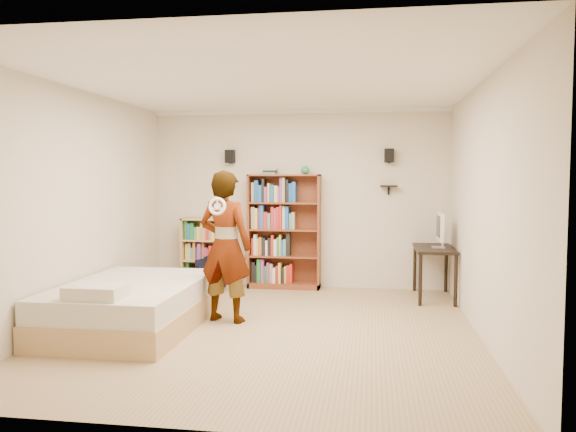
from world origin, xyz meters
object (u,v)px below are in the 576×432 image
Objects in this scene: daybed at (132,300)px; person at (225,246)px; computer_desk at (434,273)px; tall_bookshelf at (284,231)px; low_bookshelf at (210,252)px.

person is at bearing 25.49° from daybed.
person is (-2.54, -1.62, 0.52)m from computer_desk.
tall_bookshelf is 1.22m from low_bookshelf.
computer_desk is at bearing -7.29° from low_bookshelf.
tall_bookshelf is at bearing 62.11° from daybed.
low_bookshelf is 0.60× the size of person.
tall_bookshelf reaches higher than low_bookshelf.
low_bookshelf is 0.48× the size of daybed.
tall_bookshelf reaches higher than daybed.
tall_bookshelf is 0.98× the size of person.
computer_desk is 0.60× the size of person.
daybed is at bearing -149.30° from computer_desk.
daybed is (-0.15, -2.50, -0.20)m from low_bookshelf.
person reaches higher than tall_bookshelf.
low_bookshelf is at bearing 172.71° from computer_desk.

